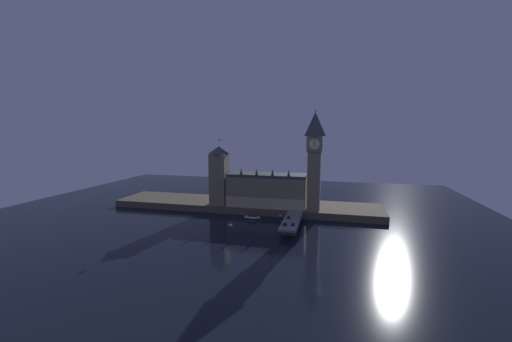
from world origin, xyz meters
TOP-DOWN VIEW (x-y plane):
  - ground_plane at (0.00, 0.00)m, footprint 400.00×400.00m
  - embankment at (0.00, 39.00)m, footprint 220.00×42.00m
  - parliament_hall at (20.13, 32.01)m, footprint 61.79×23.36m
  - clock_tower at (57.12, 26.21)m, footprint 11.62×11.73m
  - victoria_tower at (-18.70, 28.06)m, footprint 13.39×13.39m
  - bridge at (44.77, -5.00)m, footprint 11.17×46.00m
  - car_northbound_lead at (42.32, -1.89)m, footprint 1.96×4.28m
  - car_northbound_trail at (42.32, -18.66)m, footprint 2.07×4.07m
  - car_southbound_lead at (47.23, -17.43)m, footprint 1.84×3.81m
  - pedestrian_near_rail at (39.86, -15.91)m, footprint 0.38×0.38m
  - pedestrian_mid_walk at (49.69, -1.71)m, footprint 0.38×0.38m
  - pedestrian_far_rail at (39.86, 5.23)m, footprint 0.38×0.38m
  - street_lamp_near at (39.46, -19.72)m, footprint 1.34×0.60m
  - street_lamp_mid at (50.09, -5.00)m, footprint 1.34×0.60m
  - boat_upstream at (13.65, 9.91)m, footprint 12.77×4.45m

SIDE VIEW (x-z plane):
  - ground_plane at x=0.00m, z-range 0.00..0.00m
  - boat_upstream at x=13.65m, z-range -0.49..3.16m
  - embankment at x=0.00m, z-range 0.00..5.46m
  - bridge at x=44.77m, z-range 0.96..6.77m
  - car_northbound_lead at x=42.32m, z-range 5.76..7.09m
  - car_southbound_lead at x=47.23m, z-range 5.76..7.12m
  - car_northbound_trail at x=42.32m, z-range 5.76..7.17m
  - pedestrian_near_rail at x=39.86m, z-range 5.85..7.51m
  - pedestrian_mid_walk at x=49.69m, z-range 5.85..7.53m
  - pedestrian_far_rail at x=39.86m, z-range 5.85..7.55m
  - street_lamp_mid at x=50.09m, z-range 6.61..13.03m
  - street_lamp_near at x=39.46m, z-range 6.67..13.57m
  - parliament_hall at x=20.13m, z-range 2.84..33.61m
  - victoria_tower at x=-18.70m, z-range 2.57..55.68m
  - clock_tower at x=57.12m, z-range 7.73..82.43m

